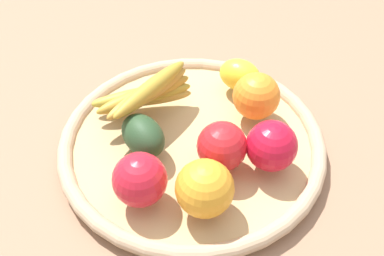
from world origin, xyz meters
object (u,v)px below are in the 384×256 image
apple_1 (272,146)px  lemon_0 (240,75)px  banana_bunch (145,94)px  apple_2 (140,180)px  avocado (143,135)px  apple_0 (222,146)px  orange_0 (205,188)px  orange_1 (255,94)px

apple_1 → lemon_0: apple_1 is taller
banana_bunch → apple_2: 0.17m
banana_bunch → apple_2: size_ratio=2.22×
avocado → apple_1: 0.19m
lemon_0 → banana_bunch: bearing=173.4°
apple_0 → apple_1: apple_1 is taller
apple_0 → apple_1: 0.07m
orange_0 → orange_1: (0.16, 0.13, -0.00)m
avocado → banana_bunch: bearing=63.2°
apple_0 → avocado: (-0.09, 0.08, -0.01)m
orange_0 → lemon_0: (0.17, 0.19, -0.01)m
banana_bunch → orange_1: size_ratio=2.21×
banana_bunch → lemon_0: banana_bunch is taller
avocado → apple_1: apple_1 is taller
orange_0 → avocado: 0.14m
orange_0 → lemon_0: 0.26m
apple_2 → orange_1: bearing=17.6°
banana_bunch → lemon_0: size_ratio=2.33×
apple_0 → apple_1: bearing=-28.0°
orange_0 → apple_2: (-0.07, 0.05, -0.00)m
apple_0 → orange_0: (-0.06, -0.06, 0.00)m
orange_0 → apple_1: bearing=10.8°
avocado → apple_2: apple_2 is taller
orange_1 → apple_2: size_ratio=1.00×
orange_0 → lemon_0: bearing=47.7°
apple_0 → apple_2: bearing=-179.2°
apple_1 → avocado: bearing=143.0°
apple_1 → lemon_0: size_ratio=1.04×
apple_2 → banana_bunch: bearing=63.5°
apple_2 → apple_1: size_ratio=1.00×
orange_1 → apple_1: (-0.04, -0.10, -0.00)m
apple_1 → apple_2: bearing=170.6°
orange_1 → apple_0: bearing=-145.1°
apple_0 → apple_2: size_ratio=0.97×
apple_2 → apple_0: bearing=0.8°
apple_0 → banana_bunch: banana_bunch is taller
apple_1 → lemon_0: (0.05, 0.17, -0.01)m
orange_0 → apple_1: orange_0 is taller
apple_0 → orange_1: 0.12m
banana_bunch → apple_2: (-0.08, -0.15, 0.00)m
apple_1 → orange_1: bearing=69.4°
avocado → apple_1: (0.15, -0.11, 0.01)m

